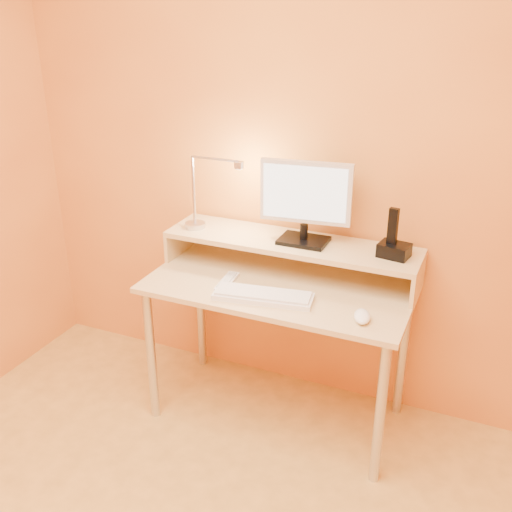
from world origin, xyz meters
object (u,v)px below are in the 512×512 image
at_px(monitor_panel, 306,192).
at_px(remote_control, 227,282).
at_px(mouse, 362,316).
at_px(lamp_base, 195,225).
at_px(phone_dock, 394,250).
at_px(keyboard, 263,297).

distance_m(monitor_panel, remote_control, 0.54).
bearing_deg(mouse, lamp_base, 146.48).
distance_m(monitor_panel, lamp_base, 0.60).
bearing_deg(mouse, phone_dock, 65.86).
distance_m(phone_dock, remote_control, 0.76).
height_order(keyboard, mouse, mouse).
distance_m(lamp_base, remote_control, 0.38).
relative_size(lamp_base, remote_control, 0.51).
height_order(keyboard, remote_control, keyboard).
xyz_separation_m(keyboard, mouse, (0.44, -0.02, 0.01)).
relative_size(lamp_base, keyboard, 0.23).
bearing_deg(phone_dock, keyboard, -138.62).
xyz_separation_m(lamp_base, keyboard, (0.48, -0.28, -0.16)).
bearing_deg(lamp_base, keyboard, -30.18).
bearing_deg(mouse, remote_control, 156.82).
bearing_deg(keyboard, mouse, -11.06).
height_order(monitor_panel, phone_dock, monitor_panel).
bearing_deg(remote_control, monitor_panel, 36.73).
bearing_deg(remote_control, lamp_base, 137.16).
xyz_separation_m(monitor_panel, remote_control, (-0.28, -0.25, -0.39)).
bearing_deg(phone_dock, monitor_panel, -172.34).
bearing_deg(lamp_base, monitor_panel, 4.16).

